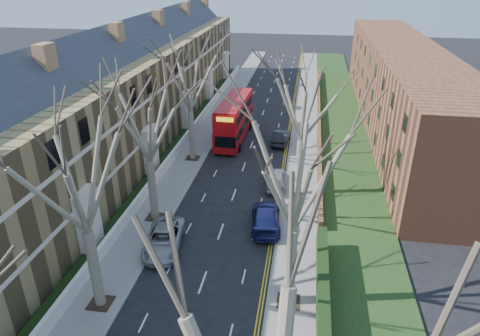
% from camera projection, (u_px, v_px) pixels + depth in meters
% --- Properties ---
extents(pavement_left, '(3.00, 102.00, 0.12)m').
position_uv_depth(pavement_left, '(212.00, 124.00, 55.74)').
color(pavement_left, slate).
rests_on(pavement_left, ground).
extents(pavement_right, '(3.00, 102.00, 0.12)m').
position_uv_depth(pavement_right, '(305.00, 129.00, 54.02)').
color(pavement_right, slate).
rests_on(pavement_right, ground).
extents(terrace_left, '(9.70, 78.00, 13.60)m').
position_uv_depth(terrace_left, '(128.00, 98.00, 47.36)').
color(terrace_left, olive).
rests_on(terrace_left, ground).
extents(flats_right, '(13.97, 54.00, 10.00)m').
position_uv_depth(flats_right, '(400.00, 87.00, 53.80)').
color(flats_right, brown).
rests_on(flats_right, ground).
extents(front_wall_left, '(0.30, 78.00, 1.00)m').
position_uv_depth(front_wall_left, '(183.00, 142.00, 48.62)').
color(front_wall_left, white).
rests_on(front_wall_left, ground).
extents(grass_verge_right, '(6.00, 102.00, 0.06)m').
position_uv_depth(grass_verge_right, '(341.00, 131.00, 53.33)').
color(grass_verge_right, '#1A3613').
rests_on(grass_verge_right, ground).
extents(tree_left_mid, '(10.50, 10.50, 14.71)m').
position_uv_depth(tree_left_mid, '(75.00, 164.00, 22.22)').
color(tree_left_mid, '#776A55').
rests_on(tree_left_mid, ground).
extents(tree_left_far, '(10.15, 10.15, 14.22)m').
position_uv_depth(tree_left_far, '(145.00, 111.00, 31.26)').
color(tree_left_far, '#776A55').
rests_on(tree_left_far, ground).
extents(tree_left_dist, '(10.50, 10.50, 14.71)m').
position_uv_depth(tree_left_dist, '(188.00, 70.00, 41.80)').
color(tree_left_dist, '#776A55').
rests_on(tree_left_dist, ground).
extents(tree_right_mid, '(10.50, 10.50, 14.71)m').
position_uv_depth(tree_right_mid, '(297.00, 163.00, 22.36)').
color(tree_right_mid, '#776A55').
rests_on(tree_right_mid, ground).
extents(tree_right_far, '(10.15, 10.15, 14.22)m').
position_uv_depth(tree_right_far, '(304.00, 95.00, 34.96)').
color(tree_right_far, '#776A55').
rests_on(tree_right_far, ground).
extents(double_decker_bus, '(3.10, 11.43, 4.74)m').
position_uv_depth(double_decker_bus, '(234.00, 120.00, 50.31)').
color(double_decker_bus, '#A00B0F').
rests_on(double_decker_bus, ground).
extents(car_left_far, '(3.29, 5.84, 1.54)m').
position_uv_depth(car_left_far, '(164.00, 239.00, 31.32)').
color(car_left_far, '#99999E').
rests_on(car_left_far, ground).
extents(car_right_near, '(2.84, 5.76, 1.61)m').
position_uv_depth(car_right_near, '(266.00, 218.00, 33.88)').
color(car_right_near, '#151A4C').
rests_on(car_right_near, ground).
extents(car_right_mid, '(2.19, 4.72, 1.57)m').
position_uv_depth(car_right_mid, '(276.00, 179.00, 40.05)').
color(car_right_mid, '#9B9EA4').
rests_on(car_right_mid, ground).
extents(car_right_far, '(1.95, 4.71, 1.52)m').
position_uv_depth(car_right_far, '(281.00, 137.00, 49.62)').
color(car_right_far, black).
rests_on(car_right_far, ground).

